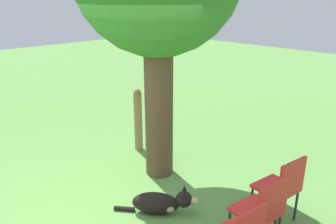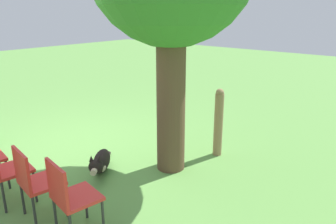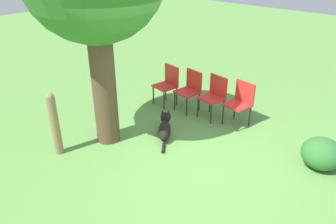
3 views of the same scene
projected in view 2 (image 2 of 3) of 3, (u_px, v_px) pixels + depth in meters
ground_plane at (89, 148)px, 5.66m from camera, size 30.00×30.00×0.00m
dog at (101, 162)px, 4.79m from camera, size 0.87×0.72×0.40m
fence_post at (218, 122)px, 5.25m from camera, size 0.14×0.14×1.12m
red_chair_1 at (4, 166)px, 3.92m from camera, size 0.48×0.50×0.87m
red_chair_2 at (34, 179)px, 3.63m from camera, size 0.48×0.50×0.87m
red_chair_3 at (69, 194)px, 3.33m from camera, size 0.48×0.50×0.87m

